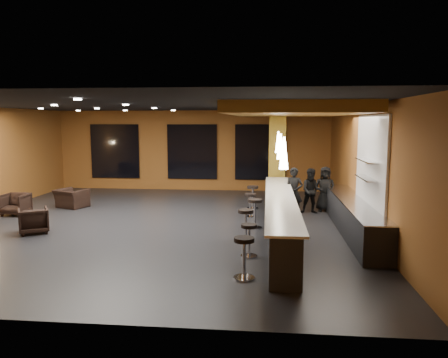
# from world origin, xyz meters

# --- Properties ---
(floor) EXTENTS (12.00, 13.00, 0.10)m
(floor) POSITION_xyz_m (0.00, 0.00, -0.05)
(floor) COLOR black
(floor) RESTS_ON ground
(ceiling) EXTENTS (12.00, 13.00, 0.10)m
(ceiling) POSITION_xyz_m (0.00, 0.00, 3.55)
(ceiling) COLOR black
(wall_back) EXTENTS (12.00, 0.10, 3.50)m
(wall_back) POSITION_xyz_m (0.00, 6.55, 1.75)
(wall_back) COLOR brown
(wall_back) RESTS_ON floor
(wall_front) EXTENTS (12.00, 0.10, 3.50)m
(wall_front) POSITION_xyz_m (0.00, -6.55, 1.75)
(wall_front) COLOR brown
(wall_front) RESTS_ON floor
(wall_right) EXTENTS (0.10, 13.00, 3.50)m
(wall_right) POSITION_xyz_m (6.05, 0.00, 1.75)
(wall_right) COLOR brown
(wall_right) RESTS_ON floor
(wood_soffit) EXTENTS (3.60, 8.00, 0.28)m
(wood_soffit) POSITION_xyz_m (4.00, 1.00, 3.36)
(wood_soffit) COLOR olive
(wood_soffit) RESTS_ON ceiling
(window_left) EXTENTS (2.20, 0.06, 2.40)m
(window_left) POSITION_xyz_m (-3.50, 6.44, 1.70)
(window_left) COLOR black
(window_left) RESTS_ON wall_back
(window_center) EXTENTS (2.20, 0.06, 2.40)m
(window_center) POSITION_xyz_m (0.00, 6.44, 1.70)
(window_center) COLOR black
(window_center) RESTS_ON wall_back
(window_right) EXTENTS (2.20, 0.06, 2.40)m
(window_right) POSITION_xyz_m (3.00, 6.44, 1.70)
(window_right) COLOR black
(window_right) RESTS_ON wall_back
(tile_backsplash) EXTENTS (0.06, 3.20, 2.40)m
(tile_backsplash) POSITION_xyz_m (5.96, -1.00, 2.00)
(tile_backsplash) COLOR white
(tile_backsplash) RESTS_ON wall_right
(bar_counter) EXTENTS (0.60, 8.00, 1.00)m
(bar_counter) POSITION_xyz_m (3.65, -1.00, 0.50)
(bar_counter) COLOR black
(bar_counter) RESTS_ON floor
(bar_top) EXTENTS (0.78, 8.10, 0.05)m
(bar_top) POSITION_xyz_m (3.65, -1.00, 1.02)
(bar_top) COLOR beige
(bar_top) RESTS_ON bar_counter
(prep_counter) EXTENTS (0.70, 6.00, 0.86)m
(prep_counter) POSITION_xyz_m (5.65, -0.50, 0.43)
(prep_counter) COLOR black
(prep_counter) RESTS_ON floor
(prep_top) EXTENTS (0.72, 6.00, 0.03)m
(prep_top) POSITION_xyz_m (5.65, -0.50, 0.89)
(prep_top) COLOR silver
(prep_top) RESTS_ON prep_counter
(wall_shelf_lower) EXTENTS (0.30, 1.50, 0.03)m
(wall_shelf_lower) POSITION_xyz_m (5.82, -1.20, 1.60)
(wall_shelf_lower) COLOR silver
(wall_shelf_lower) RESTS_ON wall_right
(wall_shelf_upper) EXTENTS (0.30, 1.50, 0.03)m
(wall_shelf_upper) POSITION_xyz_m (5.82, -1.20, 2.05)
(wall_shelf_upper) COLOR silver
(wall_shelf_upper) RESTS_ON wall_right
(column) EXTENTS (0.60, 0.60, 3.50)m
(column) POSITION_xyz_m (3.65, 3.60, 1.75)
(column) COLOR olive
(column) RESTS_ON floor
(pendant_0) EXTENTS (0.20, 0.20, 0.70)m
(pendant_0) POSITION_xyz_m (3.65, -3.00, 2.35)
(pendant_0) COLOR white
(pendant_0) RESTS_ON wood_soffit
(pendant_1) EXTENTS (0.20, 0.20, 0.70)m
(pendant_1) POSITION_xyz_m (3.65, -0.50, 2.35)
(pendant_1) COLOR white
(pendant_1) RESTS_ON wood_soffit
(pendant_2) EXTENTS (0.20, 0.20, 0.70)m
(pendant_2) POSITION_xyz_m (3.65, 2.00, 2.35)
(pendant_2) COLOR white
(pendant_2) RESTS_ON wood_soffit
(staff_a) EXTENTS (0.66, 0.51, 1.58)m
(staff_a) POSITION_xyz_m (4.15, 1.32, 0.79)
(staff_a) COLOR black
(staff_a) RESTS_ON floor
(staff_b) EXTENTS (0.73, 0.58, 1.49)m
(staff_b) POSITION_xyz_m (4.77, 1.92, 0.75)
(staff_b) COLOR black
(staff_b) RESTS_ON floor
(staff_c) EXTENTS (0.80, 0.57, 1.52)m
(staff_c) POSITION_xyz_m (5.25, 2.30, 0.76)
(staff_c) COLOR black
(staff_c) RESTS_ON floor
(armchair_b) EXTENTS (1.03, 1.04, 0.69)m
(armchair_b) POSITION_xyz_m (-3.05, -1.43, 0.35)
(armchair_b) COLOR black
(armchair_b) RESTS_ON floor
(armchair_c) EXTENTS (0.77, 0.79, 0.71)m
(armchair_c) POSITION_xyz_m (-4.85, 0.71, 0.35)
(armchair_c) COLOR black
(armchair_c) RESTS_ON floor
(armchair_d) EXTENTS (1.26, 1.19, 0.65)m
(armchair_d) POSITION_xyz_m (-3.59, 2.08, 0.32)
(armchair_d) COLOR black
(armchair_d) RESTS_ON floor
(bar_stool_0) EXTENTS (0.42, 0.42, 0.82)m
(bar_stool_0) POSITION_xyz_m (2.87, -4.37, 0.53)
(bar_stool_0) COLOR silver
(bar_stool_0) RESTS_ON floor
(bar_stool_1) EXTENTS (0.38, 0.38, 0.75)m
(bar_stool_1) POSITION_xyz_m (2.91, -2.96, 0.48)
(bar_stool_1) COLOR silver
(bar_stool_1) RESTS_ON floor
(bar_stool_2) EXTENTS (0.42, 0.42, 0.82)m
(bar_stool_2) POSITION_xyz_m (2.77, -1.69, 0.53)
(bar_stool_2) COLOR silver
(bar_stool_2) RESTS_ON floor
(bar_stool_3) EXTENTS (0.43, 0.43, 0.84)m
(bar_stool_3) POSITION_xyz_m (2.97, -0.32, 0.54)
(bar_stool_3) COLOR silver
(bar_stool_3) RESTS_ON floor
(bar_stool_4) EXTENTS (0.38, 0.38, 0.76)m
(bar_stool_4) POSITION_xyz_m (2.78, 1.17, 0.48)
(bar_stool_4) COLOR silver
(bar_stool_4) RESTS_ON floor
(bar_stool_5) EXTENTS (0.41, 0.41, 0.80)m
(bar_stool_5) POSITION_xyz_m (2.81, 2.47, 0.51)
(bar_stool_5) COLOR silver
(bar_stool_5) RESTS_ON floor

